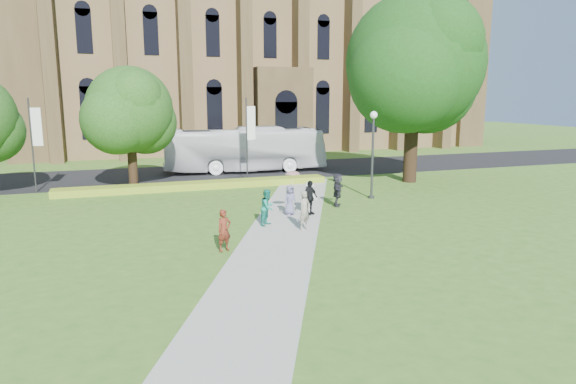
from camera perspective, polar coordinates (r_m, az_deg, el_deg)
name	(u,v)px	position (r m, az deg, el deg)	size (l,w,h in m)	color
ground	(291,236)	(22.83, 0.28, -4.95)	(160.00, 160.00, 0.00)	#36671E
road	(208,173)	(41.84, -8.86, 2.11)	(160.00, 10.00, 0.02)	black
footpath	(283,230)	(23.74, -0.52, -4.29)	(3.20, 30.00, 0.04)	#B2B2A8
flower_hedge	(197,185)	(34.86, -10.08, 0.72)	(18.00, 1.40, 0.45)	#C5D52A
cathedral	(259,37)	(63.27, -3.27, 16.86)	(52.60, 18.25, 28.00)	brown
streetlamp	(373,144)	(31.13, 9.41, 5.27)	(0.44, 0.44, 5.24)	#38383D
large_tree	(414,63)	(37.74, 13.87, 13.74)	(9.60, 9.60, 13.20)	#332114
street_tree_1	(130,110)	(35.27, -17.19, 8.70)	(5.60, 5.60, 8.05)	#332114
banner_pole_0	(248,134)	(37.25, -4.45, 6.40)	(0.70, 0.10, 6.00)	#38383D
banner_pole_1	(34,140)	(36.33, -26.42, 5.21)	(0.70, 0.10, 6.00)	#38383D
tour_coach	(245,149)	(41.95, -4.83, 4.74)	(3.05, 13.04, 3.63)	white
pedestrian_0	(224,230)	(20.59, -7.10, -4.23)	(0.61, 0.40, 1.68)	maroon
pedestrian_1	(268,207)	(24.44, -2.28, -1.71)	(0.85, 0.66, 1.74)	#1A826F
pedestrian_2	(309,197)	(27.39, 2.36, -0.51)	(1.04, 0.60, 1.60)	white
pedestrian_3	(310,198)	(26.60, 2.41, -0.63)	(1.05, 0.44, 1.79)	black
pedestrian_4	(290,200)	(26.58, 0.22, -0.91)	(0.75, 0.49, 1.54)	slate
pedestrian_5	(337,190)	(28.86, 5.52, 0.26)	(1.70, 0.54, 1.83)	#2B2932
pedestrian_6	(305,210)	(23.57, 1.88, -2.06)	(0.67, 0.44, 1.83)	gray
parasol	(293,179)	(26.53, 0.52, 1.49)	(0.75, 0.75, 0.65)	#E8A3B3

